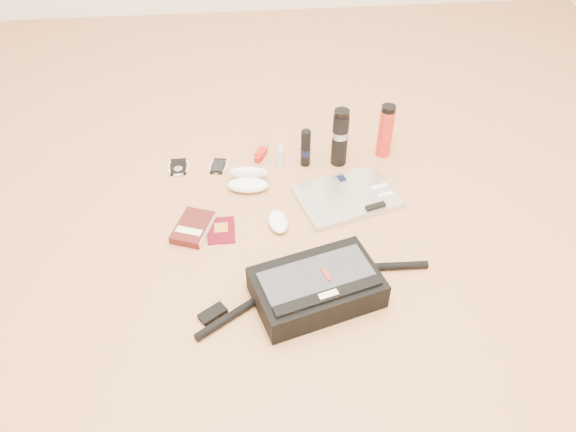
{
  "coord_description": "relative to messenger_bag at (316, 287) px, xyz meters",
  "views": [
    {
      "loc": [
        -0.16,
        -1.44,
        1.45
      ],
      "look_at": [
        -0.01,
        0.04,
        0.06
      ],
      "focal_mm": 35.0,
      "sensor_mm": 36.0,
      "label": 1
    }
  ],
  "objects": [
    {
      "name": "ground",
      "position": [
        -0.05,
        0.29,
        -0.05
      ],
      "size": [
        4.0,
        4.0,
        0.0
      ],
      "primitive_type": "plane",
      "color": "#BB7E4E",
      "rests_on": "ground"
    },
    {
      "name": "thermos_red",
      "position": [
        0.39,
        0.75,
        0.07
      ],
      "size": [
        0.07,
        0.07,
        0.24
      ],
      "rotation": [
        0.0,
        0.0,
        0.15
      ],
      "color": "red",
      "rests_on": "ground"
    },
    {
      "name": "spray_bottle",
      "position": [
        -0.05,
        0.72,
        -0.01
      ],
      "size": [
        0.03,
        0.03,
        0.1
      ],
      "rotation": [
        0.0,
        0.0,
        -0.23
      ],
      "color": "#AAD8EE",
      "rests_on": "ground"
    },
    {
      "name": "laptop",
      "position": [
        0.19,
        0.47,
        -0.04
      ],
      "size": [
        0.43,
        0.35,
        0.04
      ],
      "rotation": [
        0.0,
        0.0,
        0.28
      ],
      "color": "#BDBDC0",
      "rests_on": "ground"
    },
    {
      "name": "mouse",
      "position": [
        -0.09,
        0.35,
        -0.03
      ],
      "size": [
        0.09,
        0.13,
        0.04
      ],
      "rotation": [
        0.0,
        0.0,
        0.12
      ],
      "color": "white",
      "rests_on": "ground"
    },
    {
      "name": "ipod",
      "position": [
        -0.48,
        0.74,
        -0.05
      ],
      "size": [
        0.09,
        0.11,
        0.01
      ],
      "rotation": [
        0.0,
        0.0,
        0.03
      ],
      "color": "black",
      "rests_on": "ground"
    },
    {
      "name": "messenger_bag",
      "position": [
        0.0,
        0.0,
        0.0
      ],
      "size": [
        0.8,
        0.35,
        0.11
      ],
      "rotation": [
        0.0,
        0.0,
        0.28
      ],
      "color": "black",
      "rests_on": "ground"
    },
    {
      "name": "thermos_black",
      "position": [
        0.19,
        0.71,
        0.08
      ],
      "size": [
        0.07,
        0.07,
        0.25
      ],
      "rotation": [
        0.0,
        0.0,
        0.05
      ],
      "color": "black",
      "rests_on": "ground"
    },
    {
      "name": "book",
      "position": [
        -0.41,
        0.35,
        -0.04
      ],
      "size": [
        0.17,
        0.2,
        0.03
      ],
      "rotation": [
        0.0,
        0.0,
        -0.35
      ],
      "color": "#421310",
      "rests_on": "ground"
    },
    {
      "name": "inhaler",
      "position": [
        -0.13,
        0.79,
        -0.04
      ],
      "size": [
        0.07,
        0.11,
        0.03
      ],
      "rotation": [
        0.0,
        0.0,
        -0.42
      ],
      "color": "red",
      "rests_on": "ground"
    },
    {
      "name": "phone",
      "position": [
        -0.32,
        0.73,
        -0.05
      ],
      "size": [
        0.09,
        0.11,
        0.01
      ],
      "rotation": [
        0.0,
        0.0,
        -0.19
      ],
      "color": "black",
      "rests_on": "ground"
    },
    {
      "name": "aerosol_can",
      "position": [
        0.05,
        0.71,
        0.03
      ],
      "size": [
        0.05,
        0.05,
        0.17
      ],
      "rotation": [
        0.0,
        0.0,
        -0.24
      ],
      "color": "black",
      "rests_on": "ground"
    },
    {
      "name": "passport",
      "position": [
        -0.31,
        0.34,
        -0.05
      ],
      "size": [
        0.1,
        0.14,
        0.01
      ],
      "rotation": [
        0.0,
        0.0,
        0.01
      ],
      "color": "#4D0610",
      "rests_on": "ground"
    },
    {
      "name": "sunglasses_case",
      "position": [
        -0.19,
        0.59,
        -0.02
      ],
      "size": [
        0.18,
        0.16,
        0.1
      ],
      "rotation": [
        0.0,
        0.0,
        -0.11
      ],
      "color": "white",
      "rests_on": "ground"
    }
  ]
}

